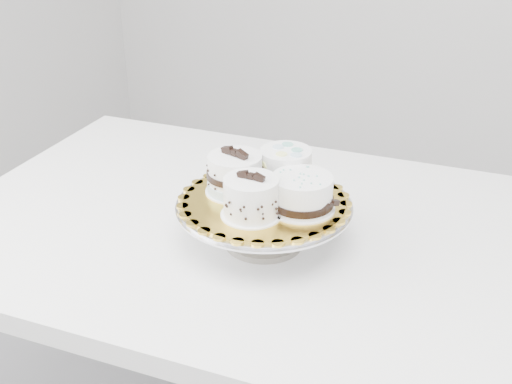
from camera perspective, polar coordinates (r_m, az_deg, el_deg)
The scene contains 7 objects.
table at distance 1.35m, azimuth -0.03°, elevation -5.41°, with size 1.40×1.05×0.75m.
cake_stand at distance 1.21m, azimuth 0.72°, elevation -2.07°, with size 0.33×0.33×0.09m.
cake_board at distance 1.20m, azimuth 0.73°, elevation -0.79°, with size 0.31×0.31×0.00m, color gold.
cake_swirl at distance 1.13m, azimuth -0.44°, elevation -0.55°, with size 0.11×0.11×0.09m.
cake_banded at distance 1.21m, azimuth -1.88°, elevation 1.49°, with size 0.12×0.12×0.09m.
cake_dots at distance 1.24m, azimuth 2.65°, elevation 2.22°, with size 0.12×0.12×0.08m.
cake_ribbon at distance 1.16m, azimuth 4.14°, elevation -0.19°, with size 0.14×0.14×0.07m.
Camera 1 is at (0.51, -0.73, 1.41)m, focal length 45.00 mm.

